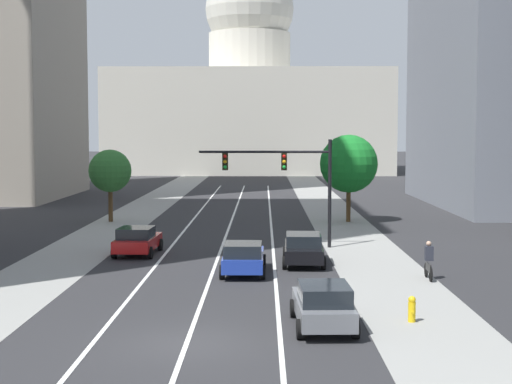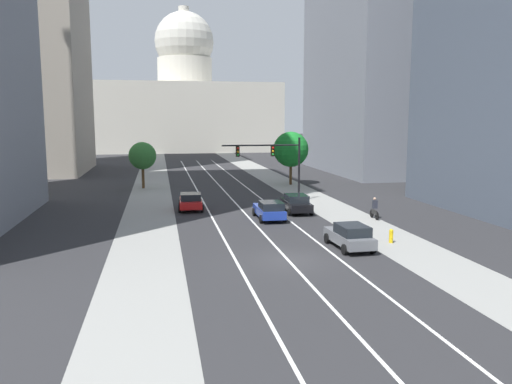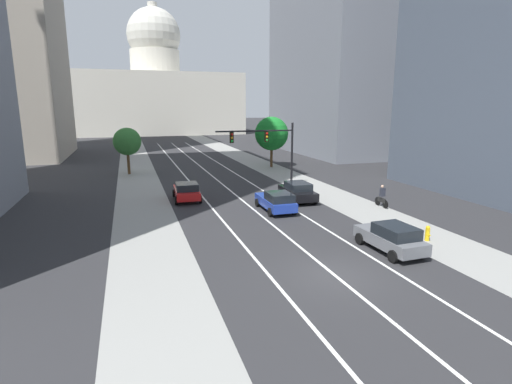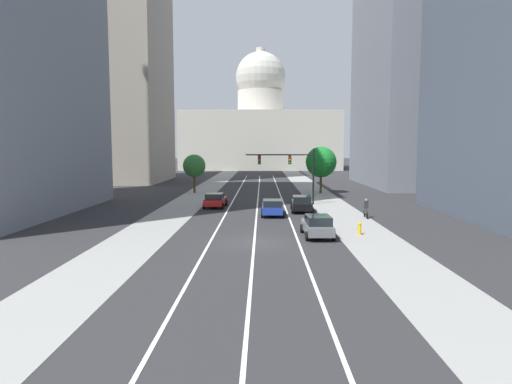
% 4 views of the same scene
% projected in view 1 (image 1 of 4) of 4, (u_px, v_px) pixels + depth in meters
% --- Properties ---
extents(ground_plane, '(400.00, 400.00, 0.00)m').
position_uv_depth(ground_plane, '(235.00, 211.00, 63.47)').
color(ground_plane, '#2B2B2D').
extents(sidewalk_left, '(4.22, 130.00, 0.01)m').
position_uv_depth(sidewalk_left, '(130.00, 217.00, 58.57)').
color(sidewalk_left, gray).
rests_on(sidewalk_left, ground).
extents(sidewalk_right, '(4.22, 130.00, 0.01)m').
position_uv_depth(sidewalk_right, '(336.00, 218.00, 58.41)').
color(sidewalk_right, gray).
rests_on(sidewalk_right, ground).
extents(lane_stripe_left, '(0.16, 90.00, 0.01)m').
position_uv_depth(lane_stripe_left, '(181.00, 235.00, 48.55)').
color(lane_stripe_left, white).
rests_on(lane_stripe_left, ground).
extents(lane_stripe_center, '(0.16, 90.00, 0.01)m').
position_uv_depth(lane_stripe_center, '(226.00, 235.00, 48.52)').
color(lane_stripe_center, white).
rests_on(lane_stripe_center, ground).
extents(lane_stripe_right, '(0.16, 90.00, 0.01)m').
position_uv_depth(lane_stripe_right, '(272.00, 235.00, 48.49)').
color(lane_stripe_right, white).
rests_on(lane_stripe_right, ground).
extents(capitol_building, '(44.46, 29.50, 35.35)m').
position_uv_depth(capitol_building, '(250.00, 106.00, 127.91)').
color(capitol_building, beige).
rests_on(capitol_building, ground).
extents(car_gray, '(2.09, 4.31, 1.54)m').
position_uv_depth(car_gray, '(323.00, 305.00, 25.31)').
color(car_gray, slate).
rests_on(car_gray, ground).
extents(car_black, '(2.18, 4.64, 1.52)m').
position_uv_depth(car_black, '(304.00, 248.00, 37.74)').
color(car_black, black).
rests_on(car_black, ground).
extents(car_blue, '(2.06, 4.49, 1.53)m').
position_uv_depth(car_blue, '(243.00, 257.00, 35.04)').
color(car_blue, '#1E389E').
rests_on(car_blue, ground).
extents(car_red, '(2.26, 4.30, 1.50)m').
position_uv_depth(car_red, '(137.00, 240.00, 40.65)').
color(car_red, red).
rests_on(car_red, ground).
extents(traffic_signal_mast, '(7.46, 0.39, 6.11)m').
position_uv_depth(traffic_signal_mast, '(287.00, 172.00, 42.94)').
color(traffic_signal_mast, black).
rests_on(traffic_signal_mast, ground).
extents(fire_hydrant, '(0.26, 0.35, 0.91)m').
position_uv_depth(fire_hydrant, '(412.00, 309.00, 26.17)').
color(fire_hydrant, yellow).
rests_on(fire_hydrant, ground).
extents(cyclist, '(0.37, 1.70, 1.72)m').
position_uv_depth(cyclist, '(429.00, 261.00, 33.71)').
color(cyclist, black).
rests_on(cyclist, ground).
extents(street_tree_near_left, '(3.10, 3.10, 5.27)m').
position_uv_depth(street_tree_near_left, '(110.00, 171.00, 55.50)').
color(street_tree_near_left, '#51381E').
rests_on(street_tree_near_left, ground).
extents(street_tree_near_right, '(4.20, 4.20, 6.35)m').
position_uv_depth(street_tree_near_right, '(349.00, 164.00, 55.35)').
color(street_tree_near_right, '#51381E').
rests_on(street_tree_near_right, ground).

